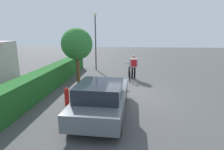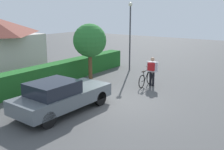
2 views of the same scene
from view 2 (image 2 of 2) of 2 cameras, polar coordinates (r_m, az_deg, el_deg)
ground_plane at (r=12.30m, az=0.36°, el=-5.97°), size 60.00×60.00×0.00m
hedge_row at (r=15.18m, az=-14.50°, el=-0.22°), size 14.30×0.90×1.18m
parked_car_near at (r=11.14m, az=-11.12°, el=-4.44°), size 4.46×1.95×1.42m
bicycle at (r=14.94m, az=7.38°, el=-0.83°), size 1.81×0.50×1.01m
person_rider at (r=14.83m, az=8.73°, el=1.37°), size 0.36×0.67×1.65m
street_lamp at (r=18.45m, az=3.98°, el=10.24°), size 0.28×0.28×4.73m
tree_kerbside at (r=15.68m, az=-4.88°, el=7.46°), size 1.98×1.98×3.44m
fire_hydrant at (r=12.97m, az=-13.76°, el=-3.41°), size 0.20×0.20×0.81m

